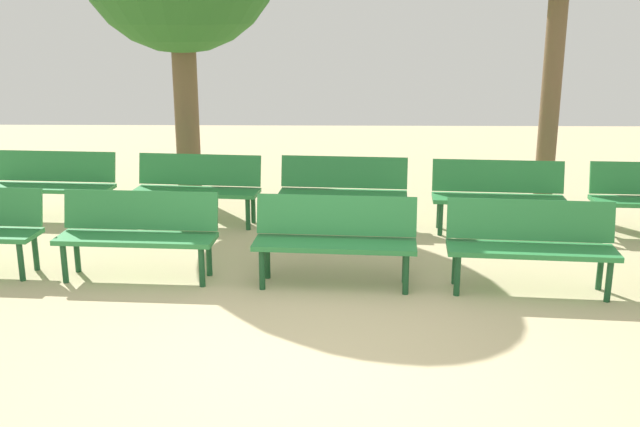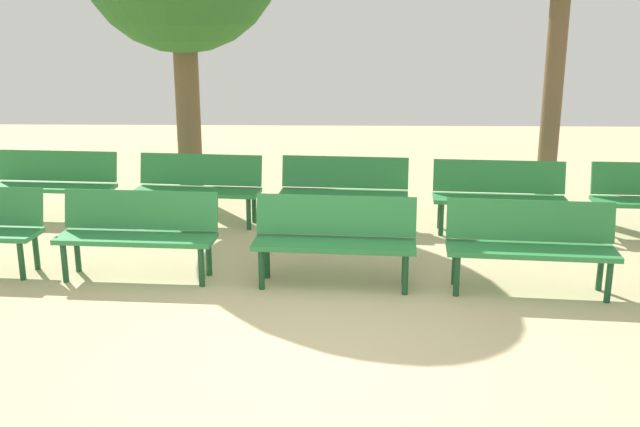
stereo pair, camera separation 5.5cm
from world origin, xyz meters
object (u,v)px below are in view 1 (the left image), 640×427
(bench_r1_c1, at_px, (198,185))
(bench_r0_c3, at_px, (531,241))
(bench_r1_c2, at_px, (343,188))
(bench_r0_c2, at_px, (335,235))
(bench_r1_c0, at_px, (53,181))
(bench_r0_c1, at_px, (138,229))
(bench_r1_c3, at_px, (498,192))

(bench_r1_c1, bearing_deg, bench_r0_c3, -26.50)
(bench_r1_c2, bearing_deg, bench_r0_c3, -45.97)
(bench_r0_c3, xyz_separation_m, bench_r1_c1, (-3.64, 2.31, 0.00))
(bench_r0_c2, height_order, bench_r1_c2, same)
(bench_r0_c3, height_order, bench_r1_c0, same)
(bench_r0_c2, height_order, bench_r1_c1, same)
(bench_r0_c1, relative_size, bench_r1_c1, 0.99)
(bench_r1_c0, bearing_deg, bench_r0_c2, -28.23)
(bench_r1_c1, bearing_deg, bench_r0_c1, -91.22)
(bench_r0_c3, distance_m, bench_r1_c1, 4.31)
(bench_r0_c1, relative_size, bench_r0_c2, 1.00)
(bench_r0_c2, distance_m, bench_r1_c0, 4.37)
(bench_r0_c2, bearing_deg, bench_r0_c1, 179.74)
(bench_r0_c1, xyz_separation_m, bench_r1_c0, (-1.68, 2.19, 0.00))
(bench_r0_c3, relative_size, bench_r1_c2, 1.00)
(bench_r0_c3, distance_m, bench_r1_c0, 6.10)
(bench_r0_c2, xyz_separation_m, bench_r1_c1, (-1.75, 2.16, 0.00))
(bench_r1_c0, xyz_separation_m, bench_r1_c3, (5.69, -0.51, 0.00))
(bench_r1_c1, xyz_separation_m, bench_r1_c2, (1.86, -0.12, 0.00))
(bench_r0_c2, relative_size, bench_r1_c2, 1.00)
(bench_r0_c1, bearing_deg, bench_r0_c3, -1.00)
(bench_r0_c2, bearing_deg, bench_r1_c2, 91.36)
(bench_r0_c1, distance_m, bench_r1_c1, 2.02)
(bench_r1_c1, relative_size, bench_r1_c2, 1.00)
(bench_r0_c3, relative_size, bench_r1_c0, 1.00)
(bench_r0_c3, xyz_separation_m, bench_r1_c3, (0.12, 1.99, 0.00))
(bench_r0_c2, xyz_separation_m, bench_r1_c2, (0.11, 2.04, 0.00))
(bench_r0_c1, bearing_deg, bench_r0_c2, -1.09)
(bench_r0_c1, height_order, bench_r1_c0, same)
(bench_r0_c1, relative_size, bench_r0_c3, 0.99)
(bench_r1_c2, xyz_separation_m, bench_r1_c3, (1.90, -0.20, 0.00))
(bench_r0_c2, relative_size, bench_r0_c3, 1.00)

